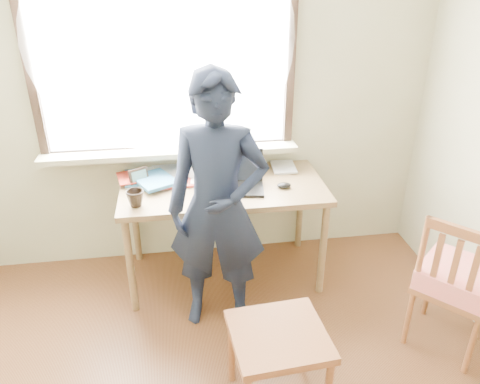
{
  "coord_description": "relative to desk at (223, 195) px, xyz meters",
  "views": [
    {
      "loc": [
        -0.17,
        -1.3,
        2.21
      ],
      "look_at": [
        0.17,
        0.95,
        1.05
      ],
      "focal_mm": 35.0,
      "sensor_mm": 36.0,
      "label": 1
    }
  ],
  "objects": [
    {
      "name": "picture_frame",
      "position": [
        -0.58,
        0.1,
        0.13
      ],
      "size": [
        0.13,
        0.08,
        0.11
      ],
      "color": "black",
      "rests_on": "desk"
    },
    {
      "name": "work_chair",
      "position": [
        0.14,
        -1.18,
        -0.27
      ],
      "size": [
        0.52,
        0.5,
        0.49
      ],
      "color": "brown",
      "rests_on": "ground"
    },
    {
      "name": "desk",
      "position": [
        0.0,
        0.0,
        0.0
      ],
      "size": [
        1.43,
        0.71,
        0.76
      ],
      "color": "brown",
      "rests_on": "ground"
    },
    {
      "name": "mug_dark",
      "position": [
        -0.59,
        -0.21,
        0.13
      ],
      "size": [
        0.16,
        0.16,
        0.11
      ],
      "primitive_type": "imported",
      "rotation": [
        0.0,
        0.0,
        -0.61
      ],
      "color": "black",
      "rests_on": "desk"
    },
    {
      "name": "person",
      "position": [
        -0.09,
        -0.46,
        0.16
      ],
      "size": [
        0.68,
        0.51,
        1.68
      ],
      "primitive_type": "imported",
      "rotation": [
        0.0,
        0.0,
        -0.19
      ],
      "color": "black",
      "rests_on": "ground"
    },
    {
      "name": "room_shell",
      "position": [
        -0.17,
        -1.43,
        0.95
      ],
      "size": [
        3.52,
        4.02,
        2.61
      ],
      "color": "#B8B594",
      "rests_on": "ground"
    },
    {
      "name": "side_chair",
      "position": [
        1.29,
        -0.91,
        -0.2
      ],
      "size": [
        0.59,
        0.59,
        0.93
      ],
      "color": "brown",
      "rests_on": "ground"
    },
    {
      "name": "book_b",
      "position": [
        0.4,
        0.23,
        0.09
      ],
      "size": [
        0.19,
        0.25,
        0.02
      ],
      "primitive_type": "imported",
      "rotation": [
        0.0,
        0.0,
        -0.07
      ],
      "color": "white",
      "rests_on": "desk"
    },
    {
      "name": "mouse",
      "position": [
        0.41,
        -0.1,
        0.1
      ],
      "size": [
        0.1,
        0.07,
        0.04
      ],
      "primitive_type": "ellipsoid",
      "color": "black",
      "rests_on": "desk"
    },
    {
      "name": "mug_white",
      "position": [
        -0.19,
        0.15,
        0.12
      ],
      "size": [
        0.13,
        0.13,
        0.09
      ],
      "primitive_type": "imported",
      "rotation": [
        0.0,
        0.0,
        0.1
      ],
      "color": "white",
      "rests_on": "desk"
    },
    {
      "name": "laptop",
      "position": [
        0.1,
        -0.03,
        0.14
      ],
      "size": [
        0.39,
        0.33,
        0.24
      ],
      "color": "black",
      "rests_on": "desk"
    },
    {
      "name": "book_a",
      "position": [
        -0.46,
        0.25,
        0.09
      ],
      "size": [
        0.3,
        0.34,
        0.03
      ],
      "primitive_type": "imported",
      "rotation": [
        0.0,
        0.0,
        0.35
      ],
      "color": "white",
      "rests_on": "desk"
    },
    {
      "name": "desk_clutter",
      "position": [
        -0.09,
        0.2,
        0.1
      ],
      "size": [
        0.75,
        0.51,
        0.05
      ],
      "color": "white",
      "rests_on": "desk"
    }
  ]
}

